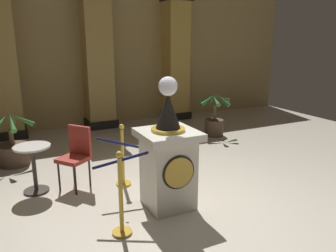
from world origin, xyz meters
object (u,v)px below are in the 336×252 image
stanchion_near (123,164)px  cafe_table (34,163)px  cafe_chair_red (76,152)px  potted_palm_left (13,149)px  pedestal_clock (168,159)px  stanchion_far (121,206)px  potted_palm_right (214,121)px

stanchion_near → cafe_table: stanchion_near is taller
stanchion_near → cafe_chair_red: size_ratio=1.03×
potted_palm_left → pedestal_clock: bearing=-55.0°
potted_palm_left → cafe_table: bearing=-79.4°
stanchion_near → cafe_table: 1.31m
pedestal_clock → stanchion_far: (-0.79, -0.37, -0.33)m
pedestal_clock → potted_palm_left: (-1.86, 2.65, -0.39)m
potted_palm_left → cafe_table: potted_palm_left is taller
cafe_chair_red → potted_palm_left: bearing=120.3°
stanchion_near → cafe_table: bearing=164.8°
stanchion_near → potted_palm_right: potted_palm_right is taller
potted_palm_right → cafe_table: (-4.13, -1.39, 0.10)m
pedestal_clock → potted_palm_right: pedestal_clock is taller
pedestal_clock → potted_palm_right: 3.68m
potted_palm_left → potted_palm_right: size_ratio=0.96×
pedestal_clock → cafe_table: bearing=141.6°
cafe_table → cafe_chair_red: 0.63m
cafe_chair_red → pedestal_clock: bearing=-49.7°
stanchion_far → potted_palm_right: 4.49m
potted_palm_left → potted_palm_right: (4.39, 0.00, 0.07)m
pedestal_clock → cafe_chair_red: pedestal_clock is taller
pedestal_clock → potted_palm_left: bearing=125.0°
pedestal_clock → stanchion_far: 0.93m
cafe_table → cafe_chair_red: (0.61, -0.10, 0.11)m
stanchion_near → potted_palm_right: (2.86, 1.73, 0.02)m
potted_palm_left → cafe_table: 1.42m
stanchion_near → cafe_chair_red: bearing=159.8°
pedestal_clock → cafe_chair_red: size_ratio=1.85×
pedestal_clock → potted_palm_right: size_ratio=1.69×
stanchion_far → cafe_table: bearing=116.2°
cafe_chair_red → stanchion_far: bearing=-82.7°
cafe_chair_red → stanchion_near: bearing=-20.2°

